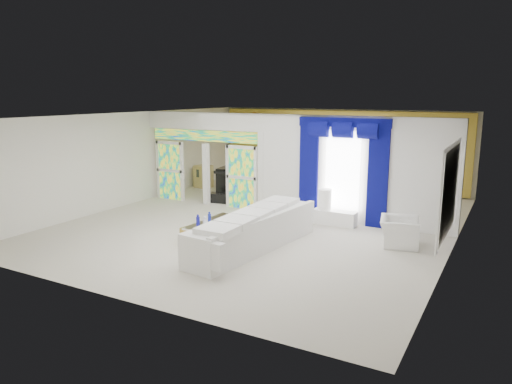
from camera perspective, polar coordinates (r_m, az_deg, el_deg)
The scene contains 22 objects.
floor at distance 13.79m, azimuth 1.31°, elevation -3.47°, with size 12.00×12.00×0.00m, color #B7AF9E.
dividing_wall at distance 13.59m, azimuth 11.39°, elevation 2.54°, with size 5.70×0.18×3.00m, color white.
dividing_header at distance 15.68m, azimuth -6.30°, elevation 8.39°, with size 4.30×0.18×0.55m, color white.
stained_panel_left at distance 16.72m, azimuth -10.18°, elevation 2.53°, with size 0.95×0.04×2.00m, color #994C3F.
stained_panel_right at distance 15.11m, azimuth -1.72°, elevation 1.75°, with size 0.95×0.04×2.00m, color #994C3F.
stained_transom at distance 15.71m, azimuth -6.26°, elevation 6.66°, with size 4.00×0.05×0.35m, color #994C3F.
window_pane at distance 13.58m, azimuth 10.25°, elevation 2.36°, with size 1.00×0.02×2.30m, color white.
blue_drape_left at distance 13.90m, azimuth 6.29°, elevation 2.48°, with size 0.55×0.10×2.80m, color #050345.
blue_drape_right at distance 13.28m, azimuth 14.29°, elevation 1.76°, with size 0.55×0.10×2.80m, color #050345.
blue_pelmet at distance 13.40m, azimuth 10.42°, elevation 8.13°, with size 2.60×0.12×0.25m, color #050345.
wall_mirror at distance 11.08m, azimuth 22.08°, elevation 0.12°, with size 0.04×2.70×1.90m, color white.
gold_curtains at distance 18.87m, azimuth 9.67°, elevation 5.11°, with size 9.70×0.12×2.90m, color gold.
white_sofa at distance 11.29m, azimuth -0.25°, elevation -4.85°, with size 0.88×4.12×0.79m, color white.
coffee_table at distance 12.27m, azimuth -5.10°, elevation -4.48°, with size 0.60×1.80×0.40m, color #B69338.
console_table at distance 13.54m, azimuth 9.32°, elevation -3.03°, with size 1.21×0.38×0.40m, color white.
table_lamp at distance 13.53m, azimuth 8.19°, elevation -0.87°, with size 0.36×0.36×0.58m, color white.
armchair at distance 12.07m, azimuth 16.65°, elevation -4.55°, with size 1.03×0.90×0.67m, color white.
grand_piano at distance 17.34m, azimuth -1.07°, elevation 1.43°, with size 1.57×2.06×1.04m, color black.
piano_bench at distance 16.07m, azimuth -3.90°, elevation -0.73°, with size 0.95×0.37×0.32m, color black.
tv_console at distance 18.75m, azimuth -6.26°, elevation 1.86°, with size 0.59×0.54×0.86m, color tan.
chandelier at distance 17.42m, azimuth -0.21°, elevation 8.54°, with size 0.60×0.60×0.60m, color gold.
decanters at distance 11.97m, azimuth -6.27°, elevation -3.40°, with size 0.10×0.56×0.25m.
Camera 1 is at (6.13, -11.82, 3.60)m, focal length 33.66 mm.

